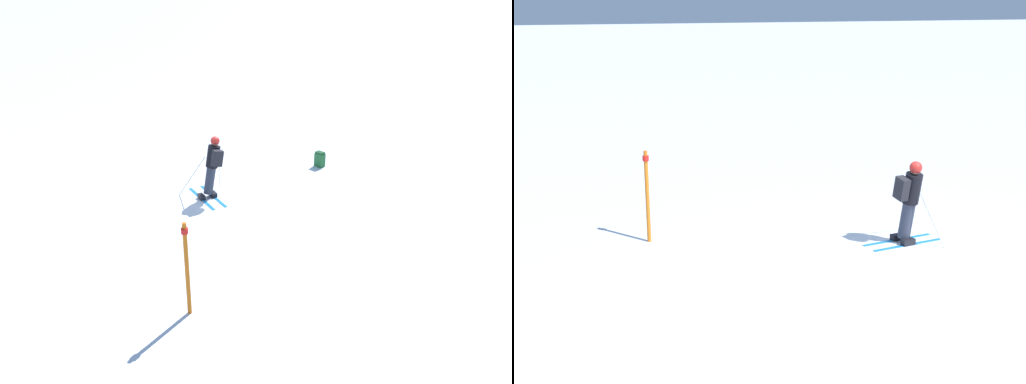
# 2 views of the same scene
# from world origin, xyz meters

# --- Properties ---
(ground_plane) EXTENTS (300.00, 300.00, 0.00)m
(ground_plane) POSITION_xyz_m (0.00, 0.00, 0.00)
(ground_plane) COLOR white
(skier) EXTENTS (1.29, 1.69, 1.79)m
(skier) POSITION_xyz_m (0.30, 0.01, 0.99)
(skier) COLOR #1E7AC6
(skier) RESTS_ON ground
(spare_backpack) EXTENTS (0.30, 0.35, 0.50)m
(spare_backpack) POSITION_xyz_m (-3.69, -0.81, 0.24)
(spare_backpack) COLOR #236633
(spare_backpack) RESTS_ON ground
(trail_marker) EXTENTS (0.13, 0.13, 1.90)m
(trail_marker) POSITION_xyz_m (2.51, 4.78, 1.04)
(trail_marker) COLOR orange
(trail_marker) RESTS_ON ground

